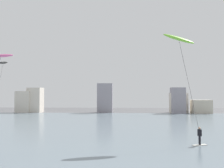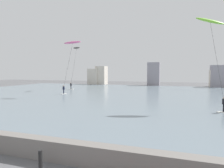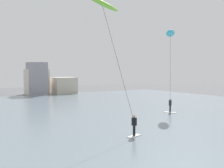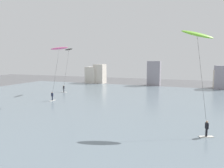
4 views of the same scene
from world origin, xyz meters
TOP-DOWN VIEW (x-y plane):
  - water_bay at (0.00, 30.95)m, footprint 84.00×52.00m
  - far_shore_buildings at (0.22, 58.32)m, footprint 46.99×4.97m
  - kitesurfer_lime at (8.96, 21.75)m, footprint 3.68×3.97m
  - kitesurfer_black at (-17.49, 37.82)m, footprint 3.38×3.70m

SIDE VIEW (x-z plane):
  - water_bay at x=0.00m, z-range 0.00..0.10m
  - far_shore_buildings at x=0.22m, z-range -0.81..6.45m
  - kitesurfer_black at x=-17.49m, z-range 4.10..14.43m
  - kitesurfer_lime at x=8.96m, z-range 4.06..15.06m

